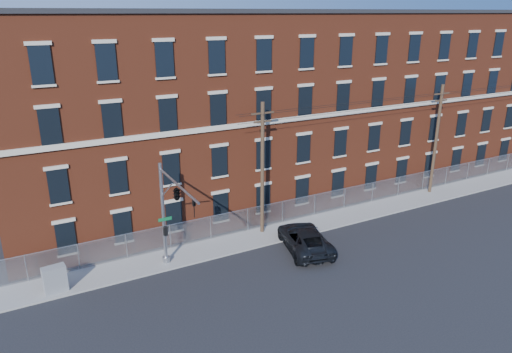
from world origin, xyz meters
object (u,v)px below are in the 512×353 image
object	(u,v)px
traffic_signal_mast	(173,201)
pickup_truck	(305,239)
utility_pole_near	(262,167)
utility_cabinet	(55,279)

from	to	relation	value
traffic_signal_mast	pickup_truck	xyz separation A→B (m)	(9.35, -0.38, -4.56)
utility_pole_near	utility_cabinet	distance (m)	15.68
utility_cabinet	pickup_truck	bearing A→B (deg)	-14.35
traffic_signal_mast	utility_cabinet	size ratio (longest dim) A/B	4.21
traffic_signal_mast	utility_pole_near	world-z (taller)	utility_pole_near
pickup_truck	utility_cabinet	distance (m)	16.51
traffic_signal_mast	utility_pole_near	distance (m)	8.70
traffic_signal_mast	pickup_truck	size ratio (longest dim) A/B	1.17
utility_pole_near	pickup_truck	bearing A→B (deg)	-70.45
utility_pole_near	pickup_truck	world-z (taller)	utility_pole_near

